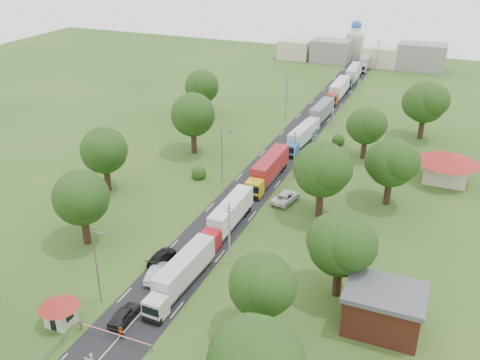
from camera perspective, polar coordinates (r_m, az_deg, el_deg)
The scene contains 42 objects.
ground at distance 78.71m, azimuth -2.75°, elevation -5.35°, with size 260.00×260.00×0.00m, color #294C19.
road at distance 95.00m, azimuth 2.36°, elevation 0.41°, with size 8.00×200.00×0.04m, color black.
boom_barrier at distance 61.59m, azimuth -14.24°, elevation -15.37°, with size 9.22×0.35×1.18m.
guard_booth at distance 63.92m, azimuth -18.72°, elevation -12.84°, with size 4.40×4.40×3.45m.
info_sign at distance 105.64m, azimuth 7.90°, elevation 4.63°, with size 0.12×3.10×4.10m.
pole_1 at distance 68.87m, azimuth -1.15°, elevation -5.70°, with size 1.60×0.24×9.00m.
pole_2 at distance 92.40m, azimuth 5.83°, elevation 2.72°, with size 1.60×0.24×9.00m.
pole_3 at distance 117.89m, azimuth 9.91°, elevation 7.60°, with size 1.60×0.24×9.00m.
pole_4 at distance 144.32m, azimuth 12.57°, elevation 10.71°, with size 1.60×0.24×9.00m.
pole_5 at distance 171.25m, azimuth 14.43°, elevation 12.83°, with size 1.60×0.24×9.00m.
lamp_0 at distance 63.94m, azimuth -15.01°, elevation -8.51°, with size 2.03×0.22×10.00m.
lamp_1 at distance 90.36m, azimuth -1.87°, elevation 2.89°, with size 2.03×0.22×10.00m.
lamp_2 at distance 121.21m, azimuth 5.02°, elevation 8.82°, with size 2.03×0.22×10.00m.
tree_2 at distance 56.82m, azimuth 2.36°, elevation -11.04°, with size 8.00×8.00×10.10m.
tree_3 at distance 63.22m, azimuth 10.72°, elevation -6.63°, with size 8.80×8.80×11.07m.
tree_4 at distance 79.79m, azimuth 8.75°, elevation 1.18°, with size 9.60×9.60×12.05m.
tree_5 at distance 85.97m, azimuth 15.88°, elevation 1.85°, with size 8.80×8.80×11.07m.
tree_6 at distance 102.73m, azimuth 13.33°, elevation 5.69°, with size 8.00×8.00×10.10m.
tree_7 at distance 115.76m, azimuth 19.16°, elevation 7.87°, with size 9.60×9.60×12.05m.
tree_10 at distance 75.29m, azimuth -16.53°, elevation -1.73°, with size 8.80×8.80×11.07m.
tree_11 at distance 89.94m, azimuth -14.25°, elevation 3.12°, with size 8.80×8.80×11.07m.
tree_12 at distance 102.50m, azimuth -5.01°, elevation 7.00°, with size 9.60×9.60×12.05m.
tree_13 at distance 123.17m, azimuth -4.07°, elevation 9.94°, with size 8.80×8.80×11.07m.
house_brick at distance 61.85m, azimuth 15.05°, elevation -13.17°, with size 8.60×6.60×5.20m.
house_cream at distance 97.97m, azimuth 21.22°, elevation 1.73°, with size 10.08×10.08×5.80m.
distant_town at distance 177.05m, azimuth 13.09°, elevation 12.98°, with size 52.00×8.00×8.00m.
church at distance 185.19m, azimuth 12.16°, elevation 14.21°, with size 5.00×5.00×12.30m.
truck_0 at distance 66.35m, azimuth -6.30°, elevation -9.93°, with size 2.86×14.16×3.92m.
truck_1 at distance 77.97m, azimuth -1.26°, elevation -3.85°, with size 2.51×14.40×3.99m.
truck_2 at distance 92.35m, azimuth 3.05°, elevation 1.17°, with size 2.69×15.40×4.27m.
truck_3 at distance 107.79m, azimuth 6.50°, elevation 4.57°, with size 3.07×13.70×3.78m.
truck_4 at distance 122.33m, azimuth 8.59°, elevation 7.10°, with size 2.90×14.42×3.99m.
truck_5 at distance 140.29m, azimuth 10.46°, elevation 9.45°, with size 2.74×15.45×4.28m.
truck_6 at distance 156.42m, azimuth 11.94°, elevation 10.99°, with size 3.08×15.44×4.27m.
truck_7 at distance 172.51m, azimuth 13.27°, elevation 12.16°, with size 2.51×14.27×3.96m.
car_lane_front at distance 63.37m, azimuth -12.26°, elevation -13.87°, with size 1.90×4.73×1.61m, color black.
car_lane_mid at distance 69.08m, azimuth -8.78°, elevation -9.75°, with size 1.78×5.10×1.68m, color #A5A8AD.
car_lane_rear at distance 72.10m, azimuth -8.37°, elevation -8.12°, with size 2.12×5.23×1.52m, color black.
car_verge_near at distance 86.25m, azimuth 4.90°, elevation -1.83°, with size 2.76×5.98×1.66m, color white.
car_verge_far at distance 100.78m, azimuth 7.04°, elevation 2.27°, with size 1.90×4.71×1.60m, color #5C5F64.
pedestrian_near at distance 61.00m, azimuth -12.60°, elevation -15.57°, with size 0.69×0.45×1.89m, color gray.
pedestrian_booth at distance 64.34m, azimuth -18.09°, elevation -14.02°, with size 0.76×0.59×1.56m, color gray.
Camera 1 is at (29.32, -60.74, 40.58)m, focal length 40.00 mm.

